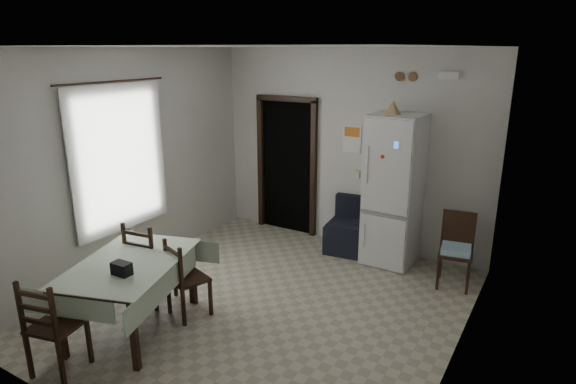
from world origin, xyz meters
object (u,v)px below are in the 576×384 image
(dining_table, at_px, (133,295))
(dining_chair_far_right, at_px, (188,277))
(fridge, at_px, (394,190))
(navy_seat, at_px, (351,226))
(corner_chair, at_px, (456,251))
(dining_chair_far_left, at_px, (151,261))
(dining_chair_near_head, at_px, (56,324))

(dining_table, relative_size, dining_chair_far_right, 1.63)
(fridge, bearing_deg, dining_chair_far_right, -118.45)
(navy_seat, bearing_deg, dining_chair_far_right, -114.82)
(corner_chair, bearing_deg, dining_table, -144.04)
(dining_chair_far_right, bearing_deg, dining_chair_far_left, 17.02)
(dining_chair_far_left, bearing_deg, dining_chair_near_head, 91.85)
(fridge, height_order, dining_chair_far_left, fridge)
(fridge, distance_m, dining_chair_near_head, 4.33)
(dining_chair_far_left, relative_size, dining_chair_near_head, 1.05)
(corner_chair, relative_size, dining_chair_far_left, 0.92)
(fridge, bearing_deg, dining_chair_near_head, -113.64)
(dining_table, distance_m, dining_chair_far_right, 0.61)
(navy_seat, distance_m, dining_chair_far_right, 2.68)
(dining_chair_far_right, relative_size, dining_chair_near_head, 0.94)
(navy_seat, bearing_deg, dining_chair_near_head, -113.64)
(navy_seat, distance_m, dining_chair_near_head, 4.08)
(dining_chair_near_head, bearing_deg, navy_seat, -120.05)
(dining_chair_far_left, bearing_deg, corner_chair, -151.40)
(dining_chair_far_left, relative_size, dining_chair_far_right, 1.12)
(navy_seat, height_order, dining_chair_far_right, dining_chair_far_right)
(dining_table, bearing_deg, navy_seat, 51.32)
(corner_chair, distance_m, dining_chair_far_left, 3.70)
(dining_table, height_order, dining_chair_far_right, dining_chair_far_right)
(navy_seat, bearing_deg, fridge, -6.70)
(dining_table, height_order, dining_chair_far_left, dining_chair_far_left)
(dining_chair_far_left, bearing_deg, navy_seat, -127.27)
(navy_seat, distance_m, dining_table, 3.26)
(fridge, relative_size, dining_chair_far_right, 2.26)
(dining_chair_far_right, xyz_separation_m, dining_chair_near_head, (-0.36, -1.36, 0.03))
(fridge, distance_m, dining_table, 3.58)
(dining_table, xyz_separation_m, dining_chair_near_head, (-0.03, -0.85, 0.10))
(dining_table, xyz_separation_m, dining_chair_far_left, (-0.27, 0.52, 0.12))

